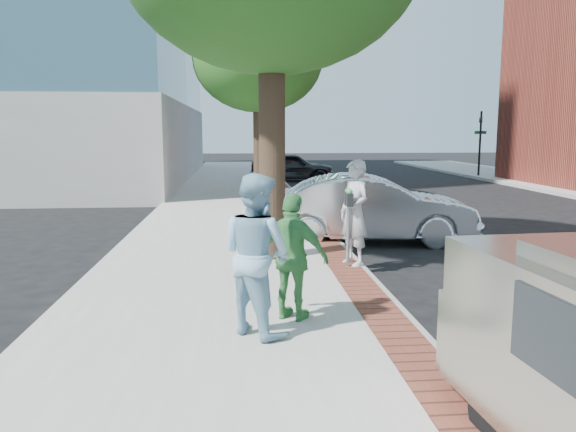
{
  "coord_description": "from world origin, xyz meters",
  "views": [
    {
      "loc": [
        -1.26,
        -9.19,
        2.67
      ],
      "look_at": [
        -0.41,
        0.46,
        1.2
      ],
      "focal_mm": 35.0,
      "sensor_mm": 36.0,
      "label": 1
    }
  ],
  "objects": [
    {
      "name": "bg_car",
      "position": [
        1.6,
        21.1,
        0.77
      ],
      "size": [
        4.54,
        1.86,
        1.54
      ],
      "primitive_type": "imported",
      "rotation": [
        0.0,
        0.0,
        1.56
      ],
      "color": "black",
      "rests_on": "ground"
    },
    {
      "name": "person_gray",
      "position": [
        0.9,
        1.09,
        1.15
      ],
      "size": [
        0.73,
        0.86,
        2.0
      ],
      "primitive_type": "imported",
      "rotation": [
        0.0,
        0.0,
        -1.17
      ],
      "color": "#B1B0B6",
      "rests_on": "sidewalk"
    },
    {
      "name": "ground",
      "position": [
        0.0,
        0.0,
        0.0
      ],
      "size": [
        120.0,
        120.0,
        0.0
      ],
      "primitive_type": "plane",
      "color": "black",
      "rests_on": "ground"
    },
    {
      "name": "sedan_silver",
      "position": [
        1.89,
        3.98,
        0.82
      ],
      "size": [
        5.13,
        2.28,
        1.63
      ],
      "primitive_type": "imported",
      "rotation": [
        0.0,
        0.0,
        1.46
      ],
      "color": "silver",
      "rests_on": "ground"
    },
    {
      "name": "parking_meter",
      "position": [
        0.76,
        0.95,
        1.21
      ],
      "size": [
        0.12,
        0.32,
        1.47
      ],
      "color": "gray",
      "rests_on": "sidewalk"
    },
    {
      "name": "person_green",
      "position": [
        -0.55,
        -1.92,
        1.01
      ],
      "size": [
        1.07,
        0.88,
        1.71
      ],
      "primitive_type": "imported",
      "rotation": [
        0.0,
        0.0,
        2.59
      ],
      "color": "#42924A",
      "rests_on": "sidewalk"
    },
    {
      "name": "signal_near",
      "position": [
        0.9,
        22.0,
        2.25
      ],
      "size": [
        0.7,
        0.15,
        3.8
      ],
      "color": "black",
      "rests_on": "ground"
    },
    {
      "name": "curb",
      "position": [
        1.05,
        8.0,
        0.07
      ],
      "size": [
        0.1,
        60.0,
        0.15
      ],
      "primitive_type": "cube",
      "color": "gray",
      "rests_on": "ground"
    },
    {
      "name": "office_base",
      "position": [
        -13.0,
        22.0,
        2.0
      ],
      "size": [
        18.2,
        22.2,
        4.0
      ],
      "primitive_type": "cube",
      "color": "gray",
      "rests_on": "ground"
    },
    {
      "name": "tree_far",
      "position": [
        -0.5,
        12.0,
        5.3
      ],
      "size": [
        4.8,
        4.8,
        7.14
      ],
      "color": "black",
      "rests_on": "sidewalk"
    },
    {
      "name": "signal_far",
      "position": [
        12.5,
        22.0,
        2.25
      ],
      "size": [
        0.7,
        0.15,
        3.8
      ],
      "color": "black",
      "rests_on": "ground"
    },
    {
      "name": "brick_strip",
      "position": [
        0.7,
        8.0,
        0.15
      ],
      "size": [
        0.6,
        60.0,
        0.01
      ],
      "primitive_type": "cube",
      "color": "brown",
      "rests_on": "sidewalk"
    },
    {
      "name": "person_officer",
      "position": [
        -1.06,
        -2.38,
        1.16
      ],
      "size": [
        1.22,
        1.24,
        2.02
      ],
      "primitive_type": "imported",
      "rotation": [
        0.0,
        0.0,
        2.31
      ],
      "color": "#83B2CB",
      "rests_on": "sidewalk"
    },
    {
      "name": "sidewalk",
      "position": [
        -1.5,
        8.0,
        0.07
      ],
      "size": [
        5.0,
        60.0,
        0.15
      ],
      "primitive_type": "cube",
      "color": "#9E9991",
      "rests_on": "ground"
    }
  ]
}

